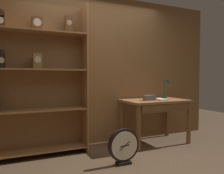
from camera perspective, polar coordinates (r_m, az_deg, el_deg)
The scene contains 8 objects.
ground_plane at distance 3.05m, azimuth 5.34°, elevation -20.07°, with size 10.00×10.00×0.00m, color #4C3826.
back_wood_panel at distance 4.03m, azimuth -4.06°, elevation 4.33°, with size 4.80×0.05×2.60m, color brown.
bookshelf at distance 3.54m, azimuth -18.72°, elevation 1.78°, with size 1.47×0.33×2.29m.
workbench at distance 4.12m, azimuth 10.82°, elevation -4.46°, with size 1.12×0.70×0.77m.
desk_lamp at distance 4.45m, azimuth 13.53°, elevation 0.27°, with size 0.18×0.18×0.40m.
toolbox_small at distance 3.99m, azimuth 9.32°, elevation -2.67°, with size 0.21×0.11×0.09m, color #595960.
open_repair_manual at distance 4.06m, azimuth 12.20°, elevation -3.07°, with size 0.16×0.22×0.03m, color silver.
round_clock_large at distance 3.16m, azimuth 2.91°, elevation -14.55°, with size 0.44×0.11×0.48m.
Camera 1 is at (-1.41, -2.44, 1.17)m, focal length 36.66 mm.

